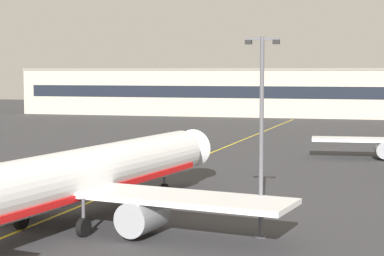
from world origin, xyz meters
name	(u,v)px	position (x,y,z in m)	size (l,w,h in m)	color
taxiway_centreline	(142,181)	(0.00, 30.00, 0.00)	(0.30, 180.00, 0.01)	yellow
airliner_foreground	(67,180)	(1.30, 9.35, 3.37)	(32.32, 41.23, 11.65)	white
apron_lamp_post	(261,134)	(14.89, 9.76, 6.91)	(2.24, 0.90, 13.20)	#515156
safety_cone_by_nose_gear	(165,185)	(3.33, 26.68, 0.26)	(0.44, 0.44, 0.55)	orange
terminal_building	(298,93)	(6.18, 129.43, 5.75)	(137.42, 12.40, 11.48)	#B2A893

